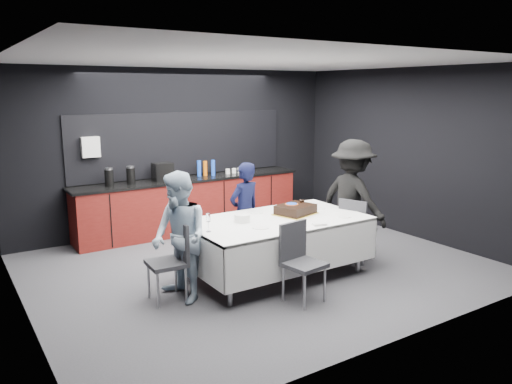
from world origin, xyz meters
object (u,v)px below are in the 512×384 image
plate_stack (242,218)px  person_center (245,212)px  person_left (180,237)px  chair_right (355,226)px  party_table (277,229)px  person_right (353,199)px  chair_left (173,255)px  chair_near (299,256)px  cake_assembly (295,209)px  champagne_flute (208,219)px

plate_stack → person_center: size_ratio=0.14×
person_left → plate_stack: bearing=93.5°
chair_right → party_table: bearing=172.4°
party_table → person_right: (1.37, 0.03, 0.23)m
chair_left → person_right: bearing=-0.1°
party_table → person_left: bearing=-178.4°
chair_right → chair_near: same height
plate_stack → chair_near: size_ratio=0.22×
plate_stack → chair_left: (-1.00, -0.07, -0.30)m
cake_assembly → chair_left: (-1.81, -0.02, -0.31)m
chair_right → champagne_flute: bearing=177.3°
chair_near → person_right: (1.60, 0.82, 0.33)m
cake_assembly → person_left: (-1.75, -0.10, -0.08)m
person_center → person_left: size_ratio=0.94×
person_center → cake_assembly: bearing=108.4°
party_table → person_left: person_left is taller
plate_stack → person_left: size_ratio=0.14×
person_right → chair_near: bearing=110.6°
champagne_flute → person_center: 1.30m
chair_right → person_center: 1.59m
party_table → plate_stack: (-0.46, 0.11, 0.19)m
chair_left → person_center: bearing=26.4°
plate_stack → person_center: (0.42, 0.63, -0.11)m
person_center → champagne_flute: bearing=27.6°
person_center → person_right: person_right is taller
chair_near → person_center: size_ratio=0.64×
plate_stack → chair_left: chair_left is taller
chair_left → person_center: size_ratio=0.64×
party_table → chair_right: 1.27m
party_table → person_center: bearing=92.8°
chair_near → plate_stack: bearing=104.5°
person_left → champagne_flute: bearing=81.2°
party_table → person_left: size_ratio=1.52×
cake_assembly → chair_near: 1.07m
person_left → person_right: (2.77, 0.07, 0.11)m
party_table → champagne_flute: (-1.03, -0.06, 0.30)m
champagne_flute → party_table: bearing=3.3°
plate_stack → chair_right: chair_right is taller
chair_left → person_left: 0.25m
chair_right → chair_near: size_ratio=1.00×
cake_assembly → person_center: size_ratio=0.43×
party_table → plate_stack: plate_stack is taller
party_table → champagne_flute: 1.08m
champagne_flute → person_right: bearing=2.2°
chair_left → person_left: (0.06, -0.08, 0.23)m
party_table → chair_left: bearing=178.5°
party_table → champagne_flute: bearing=-176.7°
champagne_flute → person_left: person_left is taller
chair_right → person_left: 2.67m
plate_stack → champagne_flute: 0.61m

